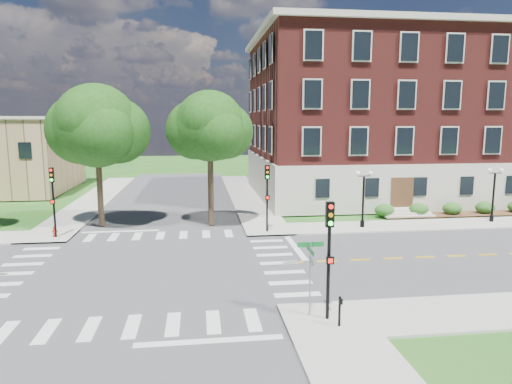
{
  "coord_description": "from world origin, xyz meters",
  "views": [
    {
      "loc": [
        2.71,
        -24.6,
        8.07
      ],
      "look_at": [
        6.62,
        5.86,
        3.2
      ],
      "focal_mm": 32.0,
      "sensor_mm": 36.0,
      "label": 1
    }
  ],
  "objects": [
    {
      "name": "main_building",
      "position": [
        24.0,
        21.99,
        8.34
      ],
      "size": [
        30.6,
        22.4,
        16.5
      ],
      "color": "#B4B29F",
      "rests_on": "ground"
    },
    {
      "name": "stop_bar_east",
      "position": [
        8.8,
        3.0,
        0.0
      ],
      "size": [
        0.4,
        5.5,
        0.0
      ],
      "primitive_type": "cube",
      "color": "silver",
      "rests_on": "ground"
    },
    {
      "name": "fire_hydrant",
      "position": [
        -7.13,
        7.39,
        0.46
      ],
      "size": [
        0.35,
        0.35,
        0.75
      ],
      "color": "#B01E0D",
      "rests_on": "ground"
    },
    {
      "name": "traffic_signal_se",
      "position": [
        7.79,
        -7.71,
        3.19
      ],
      "size": [
        0.33,
        0.36,
        4.8
      ],
      "color": "black",
      "rests_on": "ground"
    },
    {
      "name": "twin_lamp_west",
      "position": [
        14.87,
        7.5,
        2.52
      ],
      "size": [
        1.36,
        0.36,
        4.23
      ],
      "color": "black",
      "rests_on": "ground"
    },
    {
      "name": "sidewalk_ne",
      "position": [
        15.38,
        15.38,
        0.06
      ],
      "size": [
        34.0,
        34.0,
        0.12
      ],
      "color": "#9E9B93",
      "rests_on": "ground"
    },
    {
      "name": "push_button_post",
      "position": [
        8.06,
        -8.43,
        0.8
      ],
      "size": [
        0.14,
        0.21,
        1.2
      ],
      "color": "black",
      "rests_on": "ground"
    },
    {
      "name": "ground",
      "position": [
        0.0,
        0.0,
        0.0
      ],
      "size": [
        160.0,
        160.0,
        0.0
      ],
      "primitive_type": "plane",
      "color": "#1E5317",
      "rests_on": "ground"
    },
    {
      "name": "road_ns",
      "position": [
        0.0,
        0.0,
        0.01
      ],
      "size": [
        12.0,
        90.0,
        0.01
      ],
      "primitive_type": "cube",
      "color": "#3D3D3F",
      "rests_on": "ground"
    },
    {
      "name": "tree_d",
      "position": [
        3.65,
        9.65,
        7.59
      ],
      "size": [
        5.26,
        5.26,
        10.13
      ],
      "color": "#312518",
      "rests_on": "ground"
    },
    {
      "name": "road_ew",
      "position": [
        0.0,
        0.0,
        0.01
      ],
      "size": [
        90.0,
        12.0,
        0.01
      ],
      "primitive_type": "cube",
      "color": "#3D3D3F",
      "rests_on": "ground"
    },
    {
      "name": "tree_c",
      "position": [
        -4.64,
        10.49,
        7.62
      ],
      "size": [
        6.17,
        6.17,
        10.61
      ],
      "color": "#312518",
      "rests_on": "ground"
    },
    {
      "name": "traffic_signal_nw",
      "position": [
        -7.05,
        7.27,
        3.19
      ],
      "size": [
        0.36,
        0.41,
        4.8
      ],
      "color": "black",
      "rests_on": "ground"
    },
    {
      "name": "crosswalk_east",
      "position": [
        7.2,
        0.0,
        0.0
      ],
      "size": [
        2.2,
        10.2,
        0.02
      ],
      "primitive_type": null,
      "color": "silver",
      "rests_on": "ground"
    },
    {
      "name": "shrub_row",
      "position": [
        27.0,
        10.8,
        0.0
      ],
      "size": [
        18.0,
        2.0,
        1.3
      ],
      "primitive_type": null,
      "color": "#1D511B",
      "rests_on": "ground"
    },
    {
      "name": "twin_lamp_east",
      "position": [
        25.69,
        8.0,
        2.52
      ],
      "size": [
        1.36,
        0.36,
        4.23
      ],
      "color": "black",
      "rests_on": "ground"
    },
    {
      "name": "street_sign_pole",
      "position": [
        7.15,
        -7.27,
        2.31
      ],
      "size": [
        1.1,
        1.1,
        3.1
      ],
      "color": "gray",
      "rests_on": "ground"
    },
    {
      "name": "traffic_signal_ne",
      "position": [
        7.57,
        7.06,
        3.19
      ],
      "size": [
        0.36,
        0.41,
        4.8
      ],
      "color": "black",
      "rests_on": "ground"
    }
  ]
}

